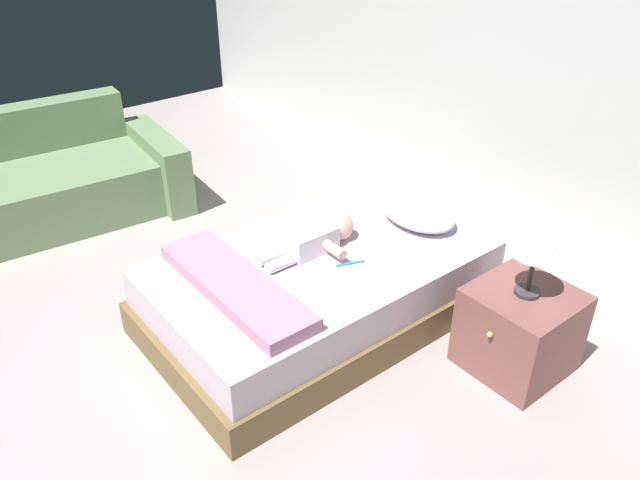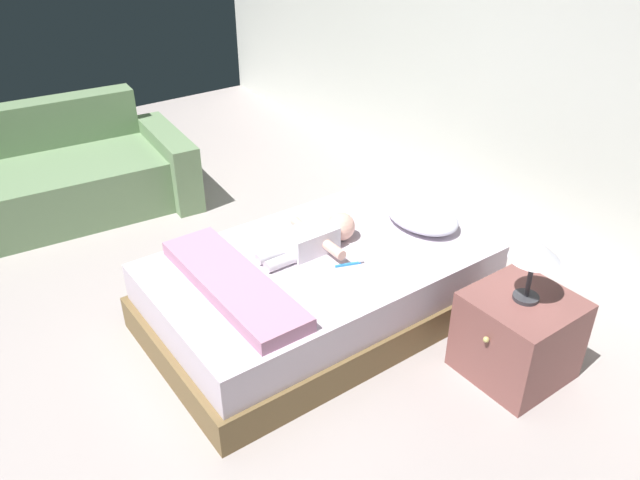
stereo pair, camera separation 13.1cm
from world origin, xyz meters
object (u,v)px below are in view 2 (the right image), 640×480
object	(u,v)px
baby	(317,237)
couch	(52,180)
bed	(320,287)
pillow	(422,215)
toothbrush	(350,264)
lamp	(535,252)
nightstand	(518,335)

from	to	relation	value
baby	couch	distance (m)	2.29
bed	couch	bearing A→B (deg)	-158.77
bed	pillow	distance (m)	0.74
pillow	couch	size ratio (longest dim) A/B	0.25
toothbrush	bed	bearing A→B (deg)	-156.24
toothbrush	lamp	world-z (taller)	lamp
baby	nightstand	xyz separation A→B (m)	(1.03, 0.50, -0.25)
nightstand	lamp	size ratio (longest dim) A/B	1.53
baby	pillow	bearing A→B (deg)	77.03
pillow	lamp	distance (m)	0.92
baby	nightstand	bearing A→B (deg)	25.96
baby	lamp	world-z (taller)	lamp
pillow	nightstand	size ratio (longest dim) A/B	0.95
nightstand	baby	bearing A→B (deg)	-154.04
toothbrush	nightstand	world-z (taller)	nightstand
baby	couch	bearing A→B (deg)	-157.25
baby	lamp	xyz separation A→B (m)	(1.03, 0.50, 0.24)
pillow	baby	world-z (taller)	baby
baby	bed	bearing A→B (deg)	-24.82
bed	couch	xyz separation A→B (m)	(-2.18, -0.85, 0.06)
nightstand	pillow	bearing A→B (deg)	170.01
bed	baby	world-z (taller)	baby
nightstand	couch	bearing A→B (deg)	-156.18
nightstand	lamp	xyz separation A→B (m)	(0.00, 0.00, 0.49)
pillow	toothbrush	size ratio (longest dim) A/B	3.25
bed	lamp	distance (m)	1.21
bed	pillow	size ratio (longest dim) A/B	3.91
baby	couch	xyz separation A→B (m)	(-2.10, -0.88, -0.22)
toothbrush	pillow	bearing A→B (deg)	98.86
pillow	nightstand	world-z (taller)	pillow
lamp	baby	bearing A→B (deg)	-154.04
pillow	couch	bearing A→B (deg)	-145.73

